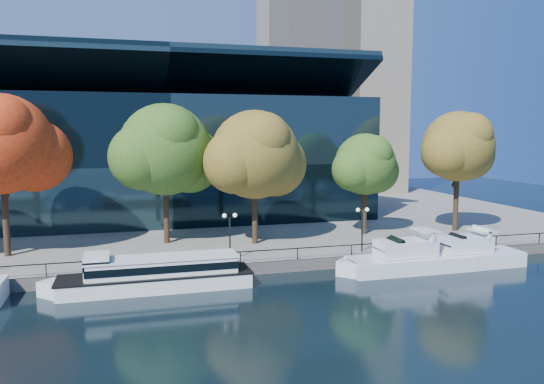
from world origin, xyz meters
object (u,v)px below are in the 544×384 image
object	(u,v)px
tree_5	(460,148)
cruiser_near	(406,259)
tour_boat	(151,273)
lamp_2	(362,219)
tree_2	(167,152)
tree_1	(4,146)
lamp_1	(230,226)
tree_4	(366,166)
cruiser_far	(465,255)
tree_3	(257,157)

from	to	relation	value
tree_5	cruiser_near	bearing A→B (deg)	-139.07
tour_boat	lamp_2	world-z (taller)	lamp_2
cruiser_near	tree_2	size ratio (longest dim) A/B	0.91
tree_1	tree_5	bearing A→B (deg)	-0.14
tree_1	tour_boat	bearing A→B (deg)	-41.00
tree_5	lamp_1	xyz separation A→B (m)	(-26.70, -6.60, -6.11)
cruiser_near	tree_4	world-z (taller)	tree_4
tree_2	tree_1	bearing A→B (deg)	-172.48
tour_boat	cruiser_far	bearing A→B (deg)	-1.29
tree_3	tree_5	size ratio (longest dim) A/B	0.99
tree_2	tree_4	bearing A→B (deg)	-2.75
tree_1	tree_4	distance (m)	34.62
cruiser_near	lamp_1	xyz separation A→B (m)	(-14.38, 4.08, 2.87)
cruiser_far	tree_5	xyz separation A→B (m)	(6.47, 10.65, 8.97)
tree_1	lamp_1	xyz separation A→B (m)	(18.38, -6.71, -6.65)
tree_1	tree_2	size ratio (longest dim) A/B	1.04
tour_boat	cruiser_near	distance (m)	21.10
cruiser_near	tree_4	size ratio (longest dim) A/B	1.16
tree_3	lamp_1	bearing A→B (deg)	-122.64
cruiser_far	tree_5	world-z (taller)	tree_5
tree_3	cruiser_near	bearing A→B (deg)	-43.64
tree_3	lamp_1	distance (m)	8.99
tour_boat	tree_1	size ratio (longest dim) A/B	1.11
tree_1	lamp_1	world-z (taller)	tree_1
tree_1	tree_2	world-z (taller)	tree_1
tree_3	tree_4	size ratio (longest dim) A/B	1.21
tour_boat	cruiser_far	distance (m)	26.93
tree_3	lamp_1	xyz separation A→B (m)	(-3.83, -5.98, -5.51)
cruiser_far	lamp_2	distance (m)	9.42
cruiser_far	tree_1	distance (m)	41.19
tree_1	tree_4	xyz separation A→B (m)	(34.53, 0.85, -2.32)
tree_5	lamp_2	world-z (taller)	tree_5
tour_boat	lamp_2	size ratio (longest dim) A/B	3.90
cruiser_far	lamp_1	distance (m)	20.82
cruiser_far	lamp_1	bearing A→B (deg)	168.66
tree_2	lamp_1	xyz separation A→B (m)	(4.44, -8.55, -5.98)
cruiser_near	tour_boat	bearing A→B (deg)	178.29
cruiser_near	tree_5	size ratio (longest dim) A/B	0.95
tree_2	tree_3	bearing A→B (deg)	-17.21
lamp_1	cruiser_near	bearing A→B (deg)	-15.83
tree_4	lamp_2	distance (m)	9.55
tree_2	tree_5	world-z (taller)	tree_2
cruiser_far	lamp_2	bearing A→B (deg)	153.13
tour_boat	tree_5	distance (m)	35.98
tree_1	tree_3	distance (m)	22.26
tree_3	tree_5	xyz separation A→B (m)	(22.86, 0.61, 0.60)
tree_3	tree_5	world-z (taller)	tree_5
tree_2	cruiser_far	bearing A→B (deg)	-27.06
tree_2	tree_3	distance (m)	8.68
tree_1	tree_2	xyz separation A→B (m)	(13.94, 1.84, -0.67)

